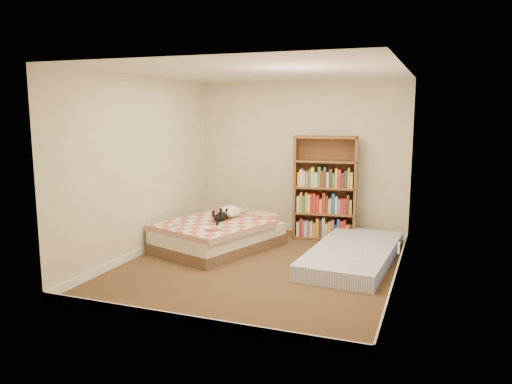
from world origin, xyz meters
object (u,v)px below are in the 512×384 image
(black_cat, at_px, (222,216))
(white_dog, at_px, (230,212))
(bookshelf, at_px, (325,202))
(floor_mattress, at_px, (353,254))
(bed, at_px, (219,234))

(black_cat, distance_m, white_dog, 0.23)
(bookshelf, bearing_deg, floor_mattress, -67.39)
(white_dog, bearing_deg, bookshelf, 52.33)
(bed, distance_m, white_dog, 0.40)
(bookshelf, xyz_separation_m, black_cat, (-1.30, -1.11, -0.11))
(white_dog, bearing_deg, floor_mattress, 10.47)
(bed, xyz_separation_m, white_dog, (0.06, 0.26, 0.30))
(bookshelf, distance_m, white_dog, 1.55)
(bed, xyz_separation_m, floor_mattress, (1.97, 0.03, -0.11))
(bed, xyz_separation_m, black_cat, (0.02, 0.04, 0.27))
(black_cat, bearing_deg, bed, -116.87)
(bed, height_order, bookshelf, bookshelf)
(bookshelf, distance_m, black_cat, 1.71)
(bed, bearing_deg, floor_mattress, 19.89)
(bed, xyz_separation_m, bookshelf, (1.32, 1.15, 0.37))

